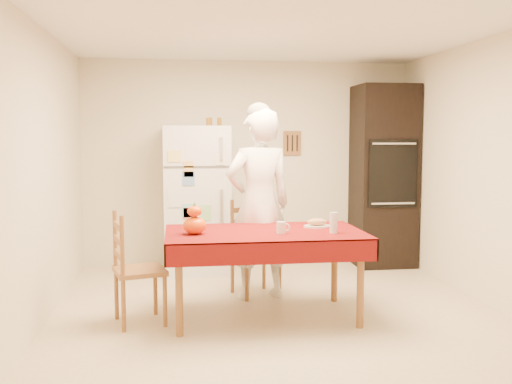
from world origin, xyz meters
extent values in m
plane|color=#C9B391|center=(0.00, 0.00, 0.00)|extent=(4.50, 4.50, 0.00)
cube|color=beige|center=(0.00, 2.25, 1.25)|extent=(4.00, 0.02, 2.50)
cube|color=beige|center=(0.00, -2.25, 1.25)|extent=(4.00, 0.02, 2.50)
cube|color=beige|center=(-2.00, 0.00, 1.25)|extent=(0.02, 4.50, 2.50)
cube|color=beige|center=(2.00, 0.00, 1.25)|extent=(0.02, 4.50, 2.50)
cube|color=white|center=(0.00, 0.00, 2.50)|extent=(4.00, 4.50, 0.02)
cube|color=brown|center=(0.55, 2.23, 1.50)|extent=(0.22, 0.02, 0.30)
cube|color=white|center=(-0.65, 1.88, 0.85)|extent=(0.75, 0.70, 1.70)
cube|color=silver|center=(-0.39, 1.51, 1.45)|extent=(0.03, 0.03, 0.25)
cube|color=silver|center=(-0.39, 1.51, 0.70)|extent=(0.03, 0.03, 0.60)
cube|color=black|center=(1.63, 1.93, 1.10)|extent=(0.70, 0.60, 2.20)
cube|color=black|center=(1.63, 1.62, 1.15)|extent=(0.59, 0.02, 0.80)
cylinder|color=brown|center=(-0.87, -0.32, 0.35)|extent=(0.06, 0.06, 0.71)
cylinder|color=brown|center=(-0.87, 0.46, 0.35)|extent=(0.06, 0.06, 0.71)
cylinder|color=brown|center=(0.61, -0.32, 0.35)|extent=(0.06, 0.06, 0.71)
cylinder|color=brown|center=(0.61, 0.46, 0.35)|extent=(0.06, 0.06, 0.71)
cube|color=brown|center=(-0.13, 0.07, 0.73)|extent=(1.60, 0.90, 0.04)
cube|color=#5F0510|center=(-0.13, 0.07, 0.76)|extent=(1.70, 1.00, 0.01)
cylinder|color=brown|center=(-0.23, 0.57, 0.21)|extent=(0.04, 0.04, 0.43)
cylinder|color=brown|center=(-0.33, 0.89, 0.21)|extent=(0.04, 0.04, 0.43)
cylinder|color=brown|center=(0.12, 0.69, 0.21)|extent=(0.04, 0.04, 0.43)
cylinder|color=brown|center=(0.01, 1.01, 0.21)|extent=(0.04, 0.04, 0.43)
cube|color=brown|center=(-0.11, 0.79, 0.45)|extent=(0.53, 0.51, 0.04)
cube|color=brown|center=(-0.16, 0.95, 0.70)|extent=(0.35, 0.14, 0.50)
cylinder|color=brown|center=(-0.99, -0.07, 0.21)|extent=(0.04, 0.04, 0.43)
cylinder|color=brown|center=(-1.32, -0.16, 0.21)|extent=(0.04, 0.04, 0.43)
cylinder|color=brown|center=(-1.08, 0.28, 0.21)|extent=(0.04, 0.04, 0.43)
cylinder|color=brown|center=(-1.41, 0.19, 0.21)|extent=(0.04, 0.04, 0.43)
cube|color=brown|center=(-1.20, 0.06, 0.45)|extent=(0.49, 0.51, 0.04)
cube|color=brown|center=(-1.36, 0.02, 0.70)|extent=(0.12, 0.36, 0.50)
imported|color=white|center=(-0.09, 0.69, 0.92)|extent=(0.75, 0.58, 1.85)
cylinder|color=white|center=(-0.01, -0.07, 0.81)|extent=(0.08, 0.08, 0.10)
ellipsoid|color=#E76405|center=(-0.73, 0.00, 0.84)|extent=(0.20, 0.20, 0.15)
ellipsoid|color=#DB5105|center=(-0.73, 0.00, 0.96)|extent=(0.12, 0.12, 0.09)
cylinder|color=silver|center=(0.43, -0.10, 0.85)|extent=(0.07, 0.07, 0.18)
cylinder|color=silver|center=(0.37, 0.21, 0.77)|extent=(0.24, 0.24, 0.02)
ellipsoid|color=tan|center=(0.37, 0.21, 0.81)|extent=(0.18, 0.10, 0.06)
cylinder|color=#945E1B|center=(-0.51, 1.93, 1.75)|extent=(0.05, 0.05, 0.10)
cylinder|color=brown|center=(-0.49, 1.93, 1.75)|extent=(0.05, 0.05, 0.10)
cylinder|color=brown|center=(-0.38, 1.93, 1.75)|extent=(0.05, 0.05, 0.10)
camera|label=1|loc=(-0.88, -4.75, 1.57)|focal=40.00mm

